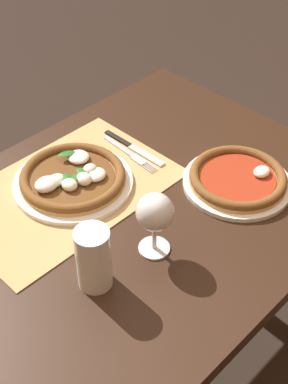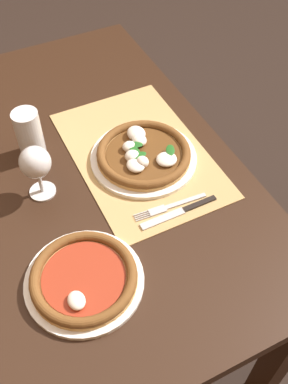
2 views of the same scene
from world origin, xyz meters
name	(u,v)px [view 2 (image 2 of 2)]	position (x,y,z in m)	size (l,w,h in m)	color
ground_plane	(102,292)	(0.00, 0.00, 0.00)	(24.00, 24.00, 0.00)	black
dining_table	(87,192)	(0.00, 0.00, 0.63)	(1.30, 0.81, 0.74)	black
paper_placemat	(139,154)	(-0.03, -0.16, 0.74)	(0.54, 0.35, 0.00)	tan
pizza_near	(143,154)	(-0.05, -0.16, 0.76)	(0.30, 0.30, 0.05)	white
pizza_far	(84,279)	(-0.34, 0.13, 0.76)	(0.27, 0.27, 0.04)	white
wine_glass	(36,164)	(-0.04, 0.13, 0.85)	(0.08, 0.08, 0.16)	silver
pint_glass	(30,135)	(0.11, 0.11, 0.81)	(0.07, 0.07, 0.15)	silver
fork	(170,206)	(-0.24, -0.15, 0.75)	(0.03, 0.20, 0.00)	#B7B7BC
knife	(179,212)	(-0.26, -0.16, 0.75)	(0.02, 0.22, 0.01)	black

